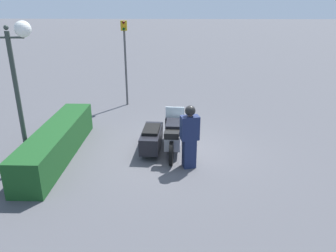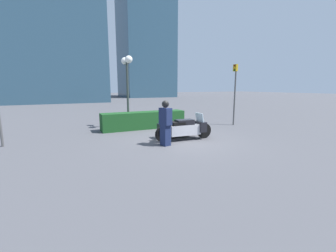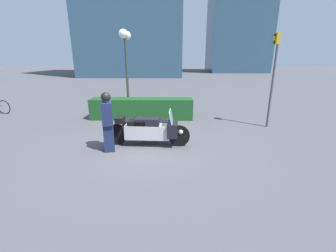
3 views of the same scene
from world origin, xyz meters
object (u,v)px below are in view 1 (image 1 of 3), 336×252
at_px(police_motorcycle, 163,134).
at_px(hedge_bush_curbside, 57,142).
at_px(traffic_light_near, 125,51).
at_px(twin_lamp_post, 10,53).
at_px(officer_rider, 190,135).

distance_m(police_motorcycle, hedge_bush_curbside, 3.16).
bearing_deg(hedge_bush_curbside, traffic_light_near, -13.63).
distance_m(twin_lamp_post, traffic_light_near, 6.35).
height_order(twin_lamp_post, traffic_light_near, twin_lamp_post).
height_order(officer_rider, hedge_bush_curbside, officer_rider).
xyz_separation_m(police_motorcycle, traffic_light_near, (4.62, 1.80, 1.87)).
distance_m(police_motorcycle, officer_rider, 1.49).
height_order(police_motorcycle, twin_lamp_post, twin_lamp_post).
bearing_deg(traffic_light_near, twin_lamp_post, -22.11).
height_order(officer_rider, twin_lamp_post, twin_lamp_post).
bearing_deg(twin_lamp_post, hedge_bush_curbside, -38.25).
bearing_deg(police_motorcycle, officer_rider, -143.83).
bearing_deg(traffic_light_near, police_motorcycle, 16.36).
relative_size(hedge_bush_curbside, twin_lamp_post, 1.19).
relative_size(officer_rider, traffic_light_near, 0.50).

